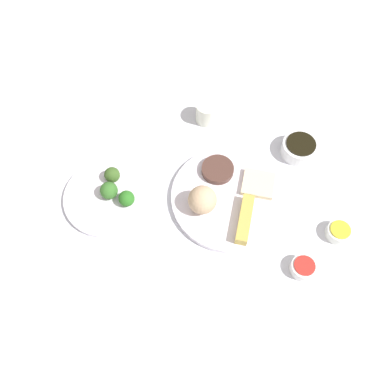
# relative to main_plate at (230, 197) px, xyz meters

# --- Properties ---
(tabletop) EXTENTS (2.20, 2.20, 0.02)m
(tabletop) POSITION_rel_main_plate_xyz_m (0.01, 0.02, -0.02)
(tabletop) COLOR silver
(tabletop) RESTS_ON ground
(main_plate) EXTENTS (0.29, 0.29, 0.02)m
(main_plate) POSITION_rel_main_plate_xyz_m (0.00, 0.00, 0.00)
(main_plate) COLOR white
(main_plate) RESTS_ON tabletop
(rice_scoop) EXTENTS (0.07, 0.07, 0.07)m
(rice_scoop) POSITION_rel_main_plate_xyz_m (0.06, 0.05, 0.04)
(rice_scoop) COLOR tan
(rice_scoop) RESTS_ON main_plate
(spring_roll) EXTENTS (0.04, 0.12, 0.03)m
(spring_roll) POSITION_rel_main_plate_xyz_m (-0.05, 0.06, 0.02)
(spring_roll) COLOR gold
(spring_roll) RESTS_ON main_plate
(crab_rangoon_wonton) EXTENTS (0.09, 0.08, 0.01)m
(crab_rangoon_wonton) POSITION_rel_main_plate_xyz_m (-0.06, -0.05, 0.01)
(crab_rangoon_wonton) COLOR beige
(crab_rangoon_wonton) RESTS_ON main_plate
(stir_fry_heap) EXTENTS (0.08, 0.08, 0.02)m
(stir_fry_heap) POSITION_rel_main_plate_xyz_m (0.05, -0.06, 0.02)
(stir_fry_heap) COLOR #4C3028
(stir_fry_heap) RESTS_ON main_plate
(broccoli_plate) EXTENTS (0.22, 0.22, 0.01)m
(broccoli_plate) POSITION_rel_main_plate_xyz_m (0.28, 0.10, -0.00)
(broccoli_plate) COLOR white
(broccoli_plate) RESTS_ON tabletop
(broccoli_floret_0) EXTENTS (0.04, 0.04, 0.04)m
(broccoli_floret_0) POSITION_rel_main_plate_xyz_m (0.28, 0.09, 0.03)
(broccoli_floret_0) COLOR #366C29
(broccoli_floret_0) RESTS_ON broccoli_plate
(broccoli_floret_1) EXTENTS (0.04, 0.04, 0.04)m
(broccoli_floret_1) POSITION_rel_main_plate_xyz_m (0.29, 0.05, 0.03)
(broccoli_floret_1) COLOR #3A5C24
(broccoli_floret_1) RESTS_ON broccoli_plate
(broccoli_floret_2) EXTENTS (0.04, 0.04, 0.04)m
(broccoli_floret_2) POSITION_rel_main_plate_xyz_m (0.23, 0.10, 0.03)
(broccoli_floret_2) COLOR #2B6E21
(broccoli_floret_2) RESTS_ON broccoli_plate
(soy_sauce_bowl) EXTENTS (0.09, 0.09, 0.04)m
(soy_sauce_bowl) POSITION_rel_main_plate_xyz_m (-0.13, -0.19, 0.01)
(soy_sauce_bowl) COLOR white
(soy_sauce_bowl) RESTS_ON tabletop
(soy_sauce_bowl_liquid) EXTENTS (0.08, 0.08, 0.00)m
(soy_sauce_bowl_liquid) POSITION_rel_main_plate_xyz_m (-0.13, -0.19, 0.03)
(soy_sauce_bowl_liquid) COLOR black
(soy_sauce_bowl_liquid) RESTS_ON soy_sauce_bowl
(sauce_ramekin_sweet_and_sour) EXTENTS (0.06, 0.06, 0.03)m
(sauce_ramekin_sweet_and_sour) POSITION_rel_main_plate_xyz_m (-0.20, 0.12, 0.01)
(sauce_ramekin_sweet_and_sour) COLOR white
(sauce_ramekin_sweet_and_sour) RESTS_ON tabletop
(sauce_ramekin_sweet_and_sour_liquid) EXTENTS (0.05, 0.05, 0.00)m
(sauce_ramekin_sweet_and_sour_liquid) POSITION_rel_main_plate_xyz_m (-0.20, 0.12, 0.02)
(sauce_ramekin_sweet_and_sour_liquid) COLOR red
(sauce_ramekin_sweet_and_sour_liquid) RESTS_ON sauce_ramekin_sweet_and_sour
(sauce_ramekin_hot_mustard) EXTENTS (0.06, 0.06, 0.03)m
(sauce_ramekin_hot_mustard) POSITION_rel_main_plate_xyz_m (-0.27, 0.01, 0.01)
(sauce_ramekin_hot_mustard) COLOR white
(sauce_ramekin_hot_mustard) RESTS_ON tabletop
(sauce_ramekin_hot_mustard_liquid) EXTENTS (0.05, 0.05, 0.00)m
(sauce_ramekin_hot_mustard_liquid) POSITION_rel_main_plate_xyz_m (-0.27, 0.01, 0.02)
(sauce_ramekin_hot_mustard_liquid) COLOR yellow
(sauce_ramekin_hot_mustard_liquid) RESTS_ON sauce_ramekin_hot_mustard
(teacup) EXTENTS (0.06, 0.06, 0.06)m
(teacup) POSITION_rel_main_plate_xyz_m (0.13, -0.22, 0.02)
(teacup) COLOR white
(teacup) RESTS_ON tabletop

